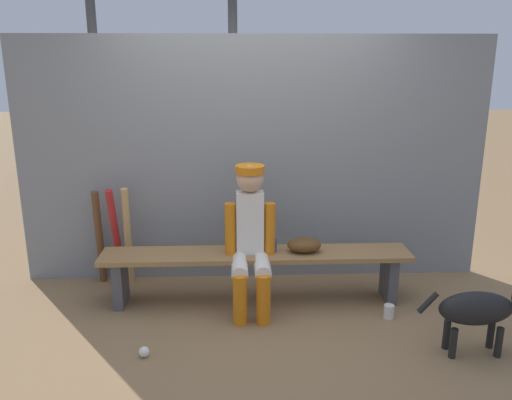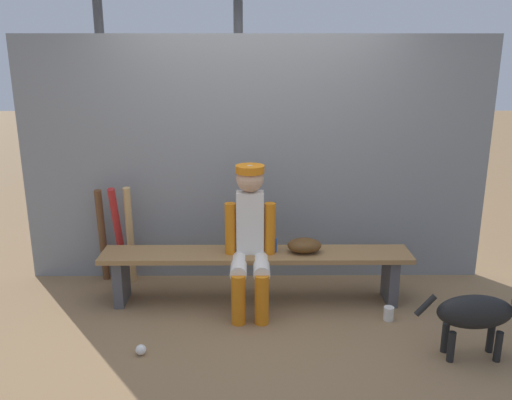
{
  "view_description": "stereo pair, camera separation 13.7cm",
  "coord_description": "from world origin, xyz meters",
  "px_view_note": "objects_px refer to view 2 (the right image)",
  "views": [
    {
      "loc": [
        -0.17,
        -4.08,
        2.04
      ],
      "look_at": [
        0.0,
        0.0,
        0.89
      ],
      "focal_mm": 37.11,
      "sensor_mm": 36.0,
      "label": 1
    },
    {
      "loc": [
        -0.03,
        -4.09,
        2.04
      ],
      "look_at": [
        0.0,
        0.0,
        0.89
      ],
      "focal_mm": 37.11,
      "sensor_mm": 36.0,
      "label": 2
    }
  ],
  "objects_px": {
    "baseball_glove": "(304,245)",
    "bat_wood_tan": "(130,236)",
    "player_seated": "(250,234)",
    "dugout_bench": "(256,263)",
    "cup_on_ground": "(389,314)",
    "cup_on_bench": "(272,245)",
    "bat_wood_dark": "(102,236)",
    "bat_aluminum_red": "(119,235)",
    "baseball": "(141,350)",
    "dog": "(483,312)"
  },
  "relations": [
    {
      "from": "player_seated",
      "to": "bat_aluminum_red",
      "type": "bearing_deg",
      "value": 157.12
    },
    {
      "from": "player_seated",
      "to": "bat_aluminum_red",
      "type": "height_order",
      "value": "player_seated"
    },
    {
      "from": "dog",
      "to": "player_seated",
      "type": "bearing_deg",
      "value": 154.77
    },
    {
      "from": "player_seated",
      "to": "dog",
      "type": "xyz_separation_m",
      "value": [
        1.58,
        -0.75,
        -0.3
      ]
    },
    {
      "from": "player_seated",
      "to": "dog",
      "type": "bearing_deg",
      "value": -25.23
    },
    {
      "from": "baseball_glove",
      "to": "dog",
      "type": "relative_size",
      "value": 0.33
    },
    {
      "from": "cup_on_ground",
      "to": "bat_aluminum_red",
      "type": "bearing_deg",
      "value": 162.26
    },
    {
      "from": "cup_on_bench",
      "to": "bat_wood_tan",
      "type": "bearing_deg",
      "value": 164.3
    },
    {
      "from": "player_seated",
      "to": "baseball",
      "type": "height_order",
      "value": "player_seated"
    },
    {
      "from": "dugout_bench",
      "to": "bat_wood_tan",
      "type": "xyz_separation_m",
      "value": [
        -1.12,
        0.37,
        0.11
      ]
    },
    {
      "from": "dugout_bench",
      "to": "cup_on_ground",
      "type": "height_order",
      "value": "dugout_bench"
    },
    {
      "from": "bat_wood_dark",
      "to": "baseball",
      "type": "height_order",
      "value": "bat_wood_dark"
    },
    {
      "from": "cup_on_bench",
      "to": "dugout_bench",
      "type": "bearing_deg",
      "value": -171.34
    },
    {
      "from": "bat_wood_tan",
      "to": "baseball",
      "type": "height_order",
      "value": "bat_wood_tan"
    },
    {
      "from": "player_seated",
      "to": "baseball",
      "type": "distance_m",
      "value": 1.2
    },
    {
      "from": "player_seated",
      "to": "cup_on_ground",
      "type": "distance_m",
      "value": 1.26
    },
    {
      "from": "bat_wood_tan",
      "to": "dugout_bench",
      "type": "bearing_deg",
      "value": -18.4
    },
    {
      "from": "baseball_glove",
      "to": "bat_aluminum_red",
      "type": "height_order",
      "value": "bat_aluminum_red"
    },
    {
      "from": "cup_on_ground",
      "to": "dog",
      "type": "distance_m",
      "value": 0.77
    },
    {
      "from": "dugout_bench",
      "to": "cup_on_bench",
      "type": "xyz_separation_m",
      "value": [
        0.13,
        0.02,
        0.15
      ]
    },
    {
      "from": "player_seated",
      "to": "bat_wood_tan",
      "type": "relative_size",
      "value": 1.29
    },
    {
      "from": "bat_aluminum_red",
      "to": "baseball",
      "type": "height_order",
      "value": "bat_aluminum_red"
    },
    {
      "from": "dugout_bench",
      "to": "bat_wood_dark",
      "type": "distance_m",
      "value": 1.45
    },
    {
      "from": "player_seated",
      "to": "dog",
      "type": "distance_m",
      "value": 1.78
    },
    {
      "from": "bat_wood_dark",
      "to": "cup_on_bench",
      "type": "xyz_separation_m",
      "value": [
        1.52,
        -0.4,
        0.06
      ]
    },
    {
      "from": "baseball_glove",
      "to": "bat_wood_dark",
      "type": "height_order",
      "value": "bat_wood_dark"
    },
    {
      "from": "player_seated",
      "to": "bat_wood_tan",
      "type": "xyz_separation_m",
      "value": [
        -1.07,
        0.48,
        -0.18
      ]
    },
    {
      "from": "dog",
      "to": "dugout_bench",
      "type": "bearing_deg",
      "value": 150.92
    },
    {
      "from": "bat_aluminum_red",
      "to": "baseball",
      "type": "distance_m",
      "value": 1.35
    },
    {
      "from": "bat_aluminum_red",
      "to": "cup_on_ground",
      "type": "height_order",
      "value": "bat_aluminum_red"
    },
    {
      "from": "baseball_glove",
      "to": "bat_wood_tan",
      "type": "bearing_deg",
      "value": 166.22
    },
    {
      "from": "bat_wood_tan",
      "to": "dog",
      "type": "height_order",
      "value": "bat_wood_tan"
    },
    {
      "from": "bat_wood_tan",
      "to": "baseball",
      "type": "distance_m",
      "value": 1.3
    },
    {
      "from": "dugout_bench",
      "to": "cup_on_ground",
      "type": "relative_size",
      "value": 23.24
    },
    {
      "from": "dugout_bench",
      "to": "cup_on_ground",
      "type": "distance_m",
      "value": 1.13
    },
    {
      "from": "baseball_glove",
      "to": "baseball",
      "type": "bearing_deg",
      "value": -145.93
    },
    {
      "from": "dugout_bench",
      "to": "baseball_glove",
      "type": "relative_size",
      "value": 9.13
    },
    {
      "from": "bat_aluminum_red",
      "to": "bat_wood_tan",
      "type": "bearing_deg",
      "value": -9.2
    },
    {
      "from": "bat_wood_tan",
      "to": "baseball",
      "type": "bearing_deg",
      "value": -75.27
    },
    {
      "from": "bat_wood_tan",
      "to": "cup_on_bench",
      "type": "relative_size",
      "value": 8.32
    },
    {
      "from": "baseball_glove",
      "to": "cup_on_ground",
      "type": "distance_m",
      "value": 0.85
    },
    {
      "from": "cup_on_ground",
      "to": "dugout_bench",
      "type": "bearing_deg",
      "value": 162.14
    },
    {
      "from": "player_seated",
      "to": "bat_aluminum_red",
      "type": "relative_size",
      "value": 1.27
    },
    {
      "from": "baseball_glove",
      "to": "bat_wood_dark",
      "type": "xyz_separation_m",
      "value": [
        -1.78,
        0.42,
        -0.06
      ]
    },
    {
      "from": "bat_wood_tan",
      "to": "cup_on_bench",
      "type": "xyz_separation_m",
      "value": [
        1.26,
        -0.35,
        0.04
      ]
    },
    {
      "from": "baseball",
      "to": "cup_on_bench",
      "type": "height_order",
      "value": "cup_on_bench"
    },
    {
      "from": "dog",
      "to": "baseball_glove",
      "type": "bearing_deg",
      "value": 143.08
    },
    {
      "from": "baseball",
      "to": "cup_on_ground",
      "type": "distance_m",
      "value": 1.91
    },
    {
      "from": "dugout_bench",
      "to": "bat_aluminum_red",
      "type": "distance_m",
      "value": 1.29
    },
    {
      "from": "player_seated",
      "to": "baseball_glove",
      "type": "distance_m",
      "value": 0.48
    }
  ]
}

